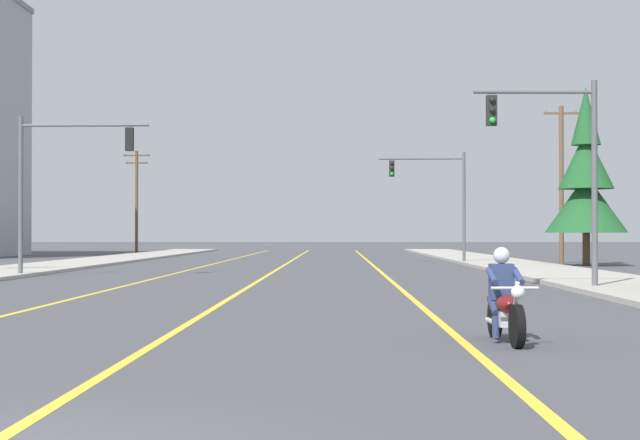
{
  "coord_description": "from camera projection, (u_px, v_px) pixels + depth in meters",
  "views": [
    {
      "loc": [
        2.48,
        -7.73,
        1.67
      ],
      "look_at": [
        2.03,
        21.48,
        2.05
      ],
      "focal_mm": 58.23,
      "sensor_mm": 36.0,
      "label": 1
    }
  ],
  "objects": [
    {
      "name": "traffic_signal_near_left",
      "position": [
        58.0,
        170.0,
        40.0
      ],
      "size": [
        5.08,
        0.37,
        6.2
      ],
      "color": "#56565B",
      "rests_on": "ground"
    },
    {
      "name": "lane_stripe_center",
      "position": [
        282.0,
        266.0,
        52.74
      ],
      "size": [
        0.16,
        100.0,
        0.01
      ],
      "primitive_type": "cube",
      "color": "yellow",
      "rests_on": "ground"
    },
    {
      "name": "lane_stripe_right",
      "position": [
        374.0,
        266.0,
        52.67
      ],
      "size": [
        0.16,
        100.0,
        0.01
      ],
      "primitive_type": "cube",
      "color": "yellow",
      "rests_on": "ground"
    },
    {
      "name": "utility_pole_left_far",
      "position": [
        137.0,
        198.0,
        89.75
      ],
      "size": [
        2.33,
        0.26,
        8.84
      ],
      "color": "brown",
      "rests_on": "ground"
    },
    {
      "name": "traffic_signal_mid_right",
      "position": [
        439.0,
        190.0,
        57.7
      ],
      "size": [
        4.81,
        0.37,
        6.2
      ],
      "color": "#56565B",
      "rests_on": "ground"
    },
    {
      "name": "sidewalk_kerb_left",
      "position": [
        35.0,
        268.0,
        47.92
      ],
      "size": [
        4.4,
        110.0,
        0.14
      ],
      "primitive_type": "cube",
      "color": "#ADA89E",
      "rests_on": "ground"
    },
    {
      "name": "sidewalk_kerb_right",
      "position": [
        531.0,
        268.0,
        47.56
      ],
      "size": [
        4.4,
        110.0,
        0.14
      ],
      "primitive_type": "cube",
      "color": "#ADA89E",
      "rests_on": "ground"
    },
    {
      "name": "conifer_tree_right_verge_far",
      "position": [
        586.0,
        184.0,
        53.42
      ],
      "size": [
        4.21,
        4.21,
        9.26
      ],
      "color": "#4C3828",
      "rests_on": "ground"
    },
    {
      "name": "motorcycle_with_rider",
      "position": [
        505.0,
        304.0,
        15.87
      ],
      "size": [
        0.7,
        2.19,
        1.46
      ],
      "color": "black",
      "rests_on": "ground"
    },
    {
      "name": "utility_pole_right_far",
      "position": [
        561.0,
        181.0,
        57.67
      ],
      "size": [
        1.94,
        0.26,
        8.78
      ],
      "color": "brown",
      "rests_on": "ground"
    },
    {
      "name": "lane_stripe_left",
      "position": [
        204.0,
        266.0,
        52.8
      ],
      "size": [
        0.16,
        100.0,
        0.01
      ],
      "primitive_type": "cube",
      "color": "yellow",
      "rests_on": "ground"
    },
    {
      "name": "traffic_signal_near_right",
      "position": [
        561.0,
        154.0,
        30.56
      ],
      "size": [
        3.67,
        0.42,
        6.2
      ],
      "color": "#56565B",
      "rests_on": "ground"
    }
  ]
}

